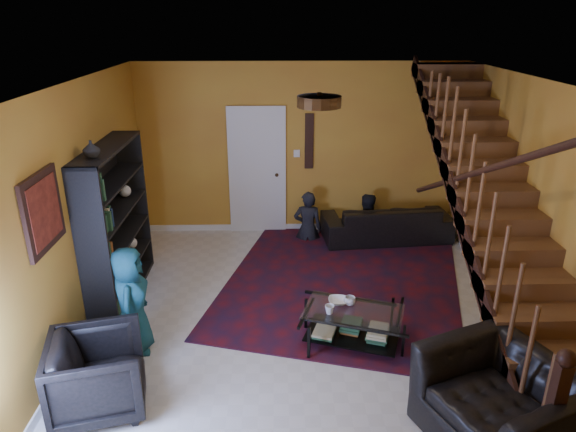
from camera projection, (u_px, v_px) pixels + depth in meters
name	position (u px, v px, depth m)	size (l,w,h in m)	color
floor	(309.00, 316.00, 6.32)	(5.50, 5.50, 0.00)	beige
room	(213.00, 265.00, 7.51)	(5.50, 5.50, 5.50)	gold
staircase	(496.00, 209.00, 5.85)	(0.95, 5.02, 3.18)	brown
bookshelf	(117.00, 227.00, 6.47)	(0.35, 1.80, 2.00)	black
door	(257.00, 173.00, 8.46)	(0.82, 0.05, 2.05)	silver
framed_picture	(43.00, 212.00, 4.78)	(0.04, 0.74, 0.74)	maroon
wall_hanging	(309.00, 141.00, 8.29)	(0.14, 0.03, 0.90)	black
ceiling_fixture	(319.00, 102.00, 4.57)	(0.40, 0.40, 0.10)	#3F2814
rug	(342.00, 283.00, 7.06)	(3.09, 3.53, 0.02)	#4A0D14
sofa	(386.00, 222.00, 8.38)	(2.06, 0.80, 0.60)	black
armchair_left	(98.00, 374.00, 4.72)	(0.81, 0.83, 0.76)	black
armchair_right	(501.00, 403.00, 4.35)	(1.20, 1.05, 0.78)	black
person_adult_a	(308.00, 228.00, 8.44)	(0.46, 0.30, 1.27)	black
person_adult_b	(365.00, 229.00, 8.47)	(0.59, 0.46, 1.22)	black
person_child	(131.00, 301.00, 5.47)	(0.60, 0.39, 1.23)	navy
coffee_table	(353.00, 325.00, 5.73)	(1.22, 0.94, 0.41)	black
cup_a	(350.00, 301.00, 5.77)	(0.13, 0.13, 0.10)	#999999
cup_b	(330.00, 309.00, 5.60)	(0.11, 0.11, 0.10)	#999999
bowl	(338.00, 301.00, 5.81)	(0.22, 0.22, 0.05)	#999999
vase	(91.00, 149.00, 5.59)	(0.18, 0.18, 0.19)	#999999
popcorn_bucket	(142.00, 327.00, 5.93)	(0.13, 0.13, 0.15)	red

